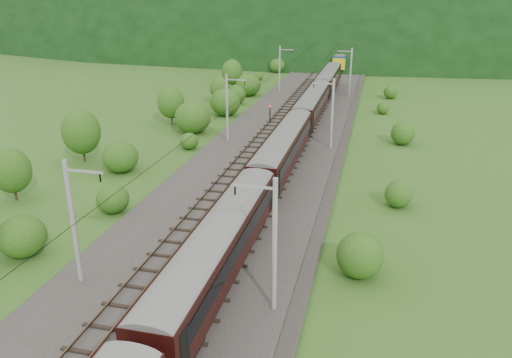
# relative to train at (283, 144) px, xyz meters

# --- Properties ---
(ground) EXTENTS (600.00, 600.00, 0.00)m
(ground) POSITION_rel_train_xyz_m (-2.40, -22.44, -3.28)
(ground) COLOR #37581B
(ground) RESTS_ON ground
(railbed) EXTENTS (14.00, 220.00, 0.30)m
(railbed) POSITION_rel_train_xyz_m (-2.40, -12.44, -3.13)
(railbed) COLOR #38332D
(railbed) RESTS_ON ground
(track_left) EXTENTS (2.40, 220.00, 0.27)m
(track_left) POSITION_rel_train_xyz_m (-4.80, -12.44, -2.91)
(track_left) COLOR brown
(track_left) RESTS_ON railbed
(track_right) EXTENTS (2.40, 220.00, 0.27)m
(track_right) POSITION_rel_train_xyz_m (0.00, -12.44, -2.91)
(track_right) COLOR brown
(track_right) RESTS_ON railbed
(catenary_left) EXTENTS (2.54, 192.28, 8.00)m
(catenary_left) POSITION_rel_train_xyz_m (-8.52, 9.56, 1.22)
(catenary_left) COLOR gray
(catenary_left) RESTS_ON railbed
(catenary_right) EXTENTS (2.54, 192.28, 8.00)m
(catenary_right) POSITION_rel_train_xyz_m (3.72, 9.56, 1.22)
(catenary_right) COLOR gray
(catenary_right) RESTS_ON railbed
(overhead_wires) EXTENTS (4.83, 198.00, 0.03)m
(overhead_wires) POSITION_rel_train_xyz_m (-2.40, -12.44, 3.82)
(overhead_wires) COLOR black
(overhead_wires) RESTS_ON ground
(mountain_main) EXTENTS (504.00, 360.00, 244.00)m
(mountain_main) POSITION_rel_train_xyz_m (-2.40, 237.56, -3.28)
(mountain_main) COLOR black
(mountain_main) RESTS_ON ground
(mountain_ridge) EXTENTS (336.00, 280.00, 132.00)m
(mountain_ridge) POSITION_rel_train_xyz_m (-122.40, 277.56, -3.28)
(mountain_ridge) COLOR black
(mountain_ridge) RESTS_ON ground
(train) EXTENTS (2.74, 152.88, 4.75)m
(train) POSITION_rel_train_xyz_m (0.00, 0.00, 0.00)
(train) COLOR black
(train) RESTS_ON ground
(hazard_post_near) EXTENTS (0.17, 0.17, 1.60)m
(hazard_post_near) POSITION_rel_train_xyz_m (-2.52, 5.51, -2.18)
(hazard_post_near) COLOR red
(hazard_post_near) RESTS_ON railbed
(hazard_post_far) EXTENTS (0.15, 0.15, 1.40)m
(hazard_post_far) POSITION_rel_train_xyz_m (-2.13, 15.24, -2.29)
(hazard_post_far) COLOR red
(hazard_post_far) RESTS_ON railbed
(signal) EXTENTS (0.26, 0.26, 2.37)m
(signal) POSITION_rel_train_xyz_m (-5.52, 19.49, -1.59)
(signal) COLOR black
(signal) RESTS_ON railbed
(vegetation_left) EXTENTS (13.00, 151.12, 6.97)m
(vegetation_left) POSITION_rel_train_xyz_m (-16.52, -2.50, -0.78)
(vegetation_left) COLOR #265115
(vegetation_left) RESTS_ON ground
(vegetation_right) EXTENTS (7.75, 107.62, 2.82)m
(vegetation_right) POSITION_rel_train_xyz_m (9.52, -14.84, -2.07)
(vegetation_right) COLOR #265115
(vegetation_right) RESTS_ON ground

